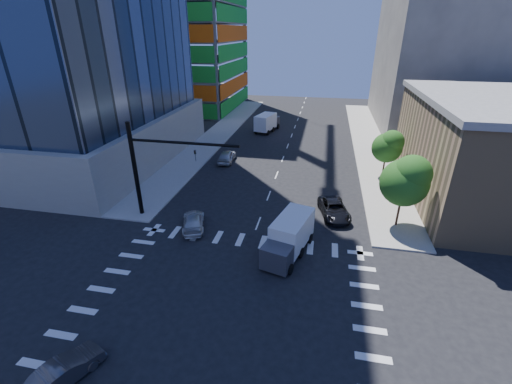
# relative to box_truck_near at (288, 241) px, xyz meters

# --- Properties ---
(ground) EXTENTS (160.00, 160.00, 0.00)m
(ground) POSITION_rel_box_truck_near_xyz_m (-3.22, -7.62, -1.32)
(ground) COLOR black
(ground) RESTS_ON ground
(road_markings) EXTENTS (20.00, 20.00, 0.01)m
(road_markings) POSITION_rel_box_truck_near_xyz_m (-3.22, -7.62, -1.31)
(road_markings) COLOR silver
(road_markings) RESTS_ON ground
(sidewalk_ne) EXTENTS (5.00, 60.00, 0.15)m
(sidewalk_ne) POSITION_rel_box_truck_near_xyz_m (9.28, 32.38, -1.24)
(sidewalk_ne) COLOR gray
(sidewalk_ne) RESTS_ON ground
(sidewalk_nw) EXTENTS (5.00, 60.00, 0.15)m
(sidewalk_nw) POSITION_rel_box_truck_near_xyz_m (-15.72, 32.38, -1.24)
(sidewalk_nw) COLOR gray
(sidewalk_nw) RESTS_ON ground
(bg_building_ne) EXTENTS (24.00, 30.00, 28.00)m
(bg_building_ne) POSITION_rel_box_truck_near_xyz_m (23.78, 47.38, 12.68)
(bg_building_ne) COLOR #5E5855
(bg_building_ne) RESTS_ON ground
(signal_mast_nw) EXTENTS (10.20, 0.40, 9.00)m
(signal_mast_nw) POSITION_rel_box_truck_near_xyz_m (-13.21, 3.88, 4.17)
(signal_mast_nw) COLOR black
(signal_mast_nw) RESTS_ON sidewalk_nw
(tree_south) EXTENTS (4.16, 4.16, 6.82)m
(tree_south) POSITION_rel_box_truck_near_xyz_m (9.41, 6.28, 3.37)
(tree_south) COLOR #382316
(tree_south) RESTS_ON sidewalk_ne
(tree_north) EXTENTS (3.54, 3.52, 5.78)m
(tree_north) POSITION_rel_box_truck_near_xyz_m (9.71, 18.28, 2.67)
(tree_north) COLOR #382316
(tree_north) RESTS_ON sidewalk_ne
(car_nb_far) EXTENTS (3.51, 5.60, 1.44)m
(car_nb_far) POSITION_rel_box_truck_near_xyz_m (3.68, 7.24, -0.60)
(car_nb_far) COLOR black
(car_nb_far) RESTS_ON ground
(car_sb_near) EXTENTS (3.23, 4.93, 1.33)m
(car_sb_near) POSITION_rel_box_truck_near_xyz_m (-8.83, 2.48, -0.66)
(car_sb_near) COLOR silver
(car_sb_near) RESTS_ON ground
(car_sb_mid) EXTENTS (2.14, 4.78, 1.60)m
(car_sb_mid) POSITION_rel_box_truck_near_xyz_m (-10.56, 19.77, -0.52)
(car_sb_mid) COLOR #AFB3B7
(car_sb_mid) RESTS_ON ground
(car_sb_cross) EXTENTS (2.82, 4.19, 1.31)m
(car_sb_cross) POSITION_rel_box_truck_near_xyz_m (-9.87, -13.10, -0.67)
(car_sb_cross) COLOR #48474B
(car_sb_cross) RESTS_ON ground
(box_truck_near) EXTENTS (3.82, 6.12, 2.98)m
(box_truck_near) POSITION_rel_box_truck_near_xyz_m (0.00, 0.00, 0.00)
(box_truck_near) COLOR black
(box_truck_near) RESTS_ON ground
(box_truck_far) EXTENTS (3.83, 6.35, 3.11)m
(box_truck_far) POSITION_rel_box_truck_near_xyz_m (-7.77, 36.47, 0.05)
(box_truck_far) COLOR black
(box_truck_far) RESTS_ON ground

